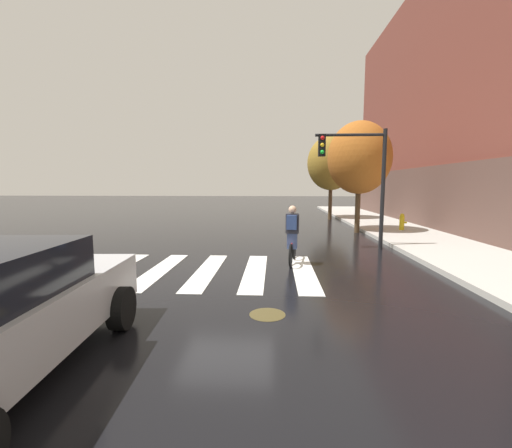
% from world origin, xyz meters
% --- Properties ---
extents(ground_plane, '(120.00, 120.00, 0.00)m').
position_xyz_m(ground_plane, '(0.00, 0.00, 0.00)').
color(ground_plane, black).
extents(crosswalk_stripes, '(5.68, 3.83, 0.01)m').
position_xyz_m(crosswalk_stripes, '(-0.53, 0.00, 0.01)').
color(crosswalk_stripes, silver).
rests_on(crosswalk_stripes, ground).
extents(manhole_cover, '(0.64, 0.64, 0.01)m').
position_xyz_m(manhole_cover, '(1.14, -2.91, 0.00)').
color(manhole_cover, '#473D1E').
rests_on(manhole_cover, ground).
extents(cyclist, '(0.39, 1.70, 1.69)m').
position_xyz_m(cyclist, '(1.77, 0.97, 0.84)').
color(cyclist, black).
rests_on(cyclist, ground).
extents(traffic_light_near, '(2.47, 0.28, 4.20)m').
position_xyz_m(traffic_light_near, '(4.23, 3.45, 2.86)').
color(traffic_light_near, black).
rests_on(traffic_light_near, ground).
extents(fire_hydrant, '(0.33, 0.22, 0.78)m').
position_xyz_m(fire_hydrant, '(7.29, 7.52, 0.53)').
color(fire_hydrant, gold).
rests_on(fire_hydrant, sidewalk).
extents(street_tree_near, '(2.94, 2.94, 5.23)m').
position_xyz_m(street_tree_near, '(5.21, 7.59, 3.53)').
color(street_tree_near, '#4C3823').
rests_on(street_tree_near, ground).
extents(street_tree_mid, '(3.07, 3.07, 5.46)m').
position_xyz_m(street_tree_mid, '(4.91, 13.69, 3.69)').
color(street_tree_mid, '#4C3823').
rests_on(street_tree_mid, ground).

